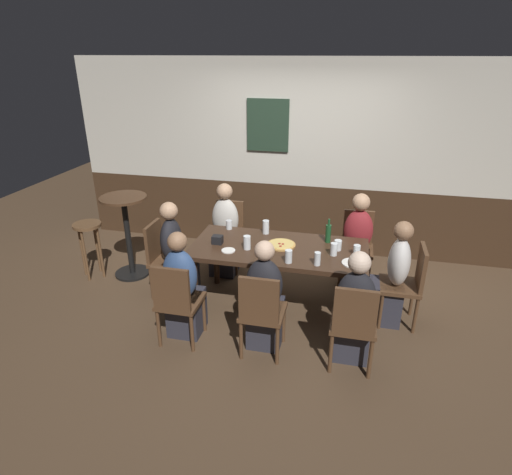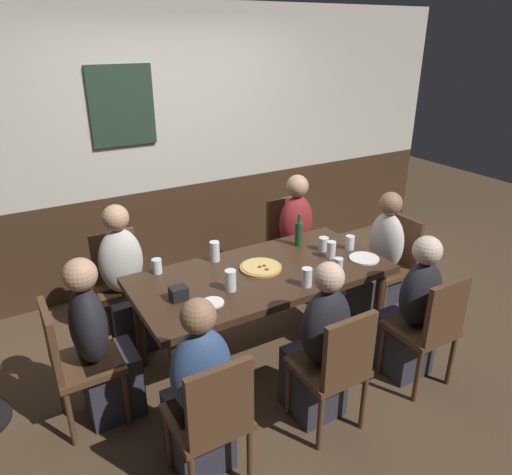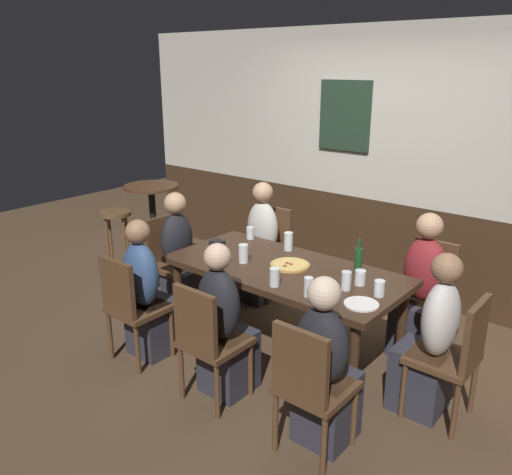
# 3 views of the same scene
# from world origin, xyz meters

# --- Properties ---
(ground_plane) EXTENTS (12.00, 12.00, 0.00)m
(ground_plane) POSITION_xyz_m (0.00, 0.00, 0.00)
(ground_plane) COLOR #4C3826
(wall_back) EXTENTS (6.40, 0.13, 2.60)m
(wall_back) POSITION_xyz_m (-0.00, 1.65, 1.30)
(wall_back) COLOR #3D2819
(wall_back) RESTS_ON ground_plane
(dining_table) EXTENTS (1.86, 0.89, 0.74)m
(dining_table) POSITION_xyz_m (0.00, 0.00, 0.66)
(dining_table) COLOR #382316
(dining_table) RESTS_ON ground_plane
(chair_head_west) EXTENTS (0.40, 0.40, 0.88)m
(chair_head_west) POSITION_xyz_m (-1.35, 0.00, 0.50)
(chair_head_west) COLOR #513521
(chair_head_west) RESTS_ON ground_plane
(chair_left_far) EXTENTS (0.40, 0.40, 0.88)m
(chair_left_far) POSITION_xyz_m (-0.82, 0.86, 0.50)
(chair_left_far) COLOR #513521
(chair_left_far) RESTS_ON ground_plane
(chair_mid_near) EXTENTS (0.40, 0.40, 0.88)m
(chair_mid_near) POSITION_xyz_m (0.00, -0.86, 0.50)
(chair_mid_near) COLOR #513521
(chair_mid_near) RESTS_ON ground_plane
(chair_left_near) EXTENTS (0.40, 0.40, 0.88)m
(chair_left_near) POSITION_xyz_m (-0.82, -0.86, 0.50)
(chair_left_near) COLOR #513521
(chair_left_near) RESTS_ON ground_plane
(chair_right_near) EXTENTS (0.40, 0.40, 0.88)m
(chair_right_near) POSITION_xyz_m (0.82, -0.86, 0.50)
(chair_right_near) COLOR #513521
(chair_right_near) RESTS_ON ground_plane
(chair_head_east) EXTENTS (0.40, 0.40, 0.88)m
(chair_head_east) POSITION_xyz_m (1.35, 0.00, 0.50)
(chair_head_east) COLOR #513521
(chair_head_east) RESTS_ON ground_plane
(chair_right_far) EXTENTS (0.40, 0.40, 0.88)m
(chair_right_far) POSITION_xyz_m (0.82, 0.86, 0.50)
(chair_right_far) COLOR #513521
(chair_right_far) RESTS_ON ground_plane
(person_head_west) EXTENTS (0.37, 0.34, 1.15)m
(person_head_west) POSITION_xyz_m (-1.19, 0.00, 0.49)
(person_head_west) COLOR #2D2D38
(person_head_west) RESTS_ON ground_plane
(person_left_far) EXTENTS (0.34, 0.37, 1.17)m
(person_left_far) POSITION_xyz_m (-0.82, 0.70, 0.50)
(person_left_far) COLOR #2D2D38
(person_left_far) RESTS_ON ground_plane
(person_mid_near) EXTENTS (0.34, 0.37, 1.13)m
(person_mid_near) POSITION_xyz_m (0.00, -0.70, 0.47)
(person_mid_near) COLOR #2D2D38
(person_mid_near) RESTS_ON ground_plane
(person_left_near) EXTENTS (0.34, 0.37, 1.14)m
(person_left_near) POSITION_xyz_m (-0.82, -0.70, 0.48)
(person_left_near) COLOR #2D2D38
(person_left_near) RESTS_ON ground_plane
(person_right_near) EXTENTS (0.34, 0.37, 1.12)m
(person_right_near) POSITION_xyz_m (0.82, -0.70, 0.47)
(person_right_near) COLOR #2D2D38
(person_right_near) RESTS_ON ground_plane
(person_head_east) EXTENTS (0.37, 0.34, 1.14)m
(person_head_east) POSITION_xyz_m (1.19, 0.00, 0.48)
(person_head_east) COLOR #2D2D38
(person_head_east) RESTS_ON ground_plane
(person_right_far) EXTENTS (0.34, 0.37, 1.16)m
(person_right_far) POSITION_xyz_m (0.82, 0.70, 0.49)
(person_right_far) COLOR #2D2D38
(person_right_far) RESTS_ON ground_plane
(pizza) EXTENTS (0.31, 0.31, 0.03)m
(pizza) POSITION_xyz_m (0.02, 0.05, 0.75)
(pizza) COLOR tan
(pizza) RESTS_ON dining_table
(highball_clear) EXTENTS (0.07, 0.07, 0.13)m
(highball_clear) POSITION_xyz_m (0.58, -0.07, 0.80)
(highball_clear) COLOR silver
(highball_clear) RESTS_ON dining_table
(beer_glass_tall) EXTENTS (0.08, 0.08, 0.11)m
(beer_glass_tall) POSITION_xyz_m (0.61, 0.07, 0.79)
(beer_glass_tall) COLOR silver
(beer_glass_tall) RESTS_ON dining_table
(beer_glass_half) EXTENTS (0.07, 0.07, 0.13)m
(beer_glass_half) POSITION_xyz_m (0.16, -0.33, 0.80)
(beer_glass_half) COLOR silver
(beer_glass_half) RESTS_ON dining_table
(pint_glass_amber) EXTENTS (0.06, 0.06, 0.14)m
(pint_glass_amber) POSITION_xyz_m (0.44, -0.32, 0.80)
(pint_glass_amber) COLOR silver
(pint_glass_amber) RESTS_ON dining_table
(pint_glass_pale) EXTENTS (0.08, 0.08, 0.15)m
(pint_glass_pale) POSITION_xyz_m (-0.32, -0.12, 0.81)
(pint_glass_pale) COLOR silver
(pint_glass_pale) RESTS_ON dining_table
(pint_glass_stout) EXTENTS (0.07, 0.07, 0.16)m
(pint_glass_stout) POSITION_xyz_m (-0.21, 0.34, 0.81)
(pint_glass_stout) COLOR silver
(pint_glass_stout) RESTS_ON dining_table
(tumbler_short) EXTENTS (0.07, 0.07, 0.11)m
(tumbler_short) POSITION_xyz_m (0.81, -0.02, 0.79)
(tumbler_short) COLOR silver
(tumbler_short) RESTS_ON dining_table
(tumbler_water) EXTENTS (0.07, 0.07, 0.11)m
(tumbler_water) POSITION_xyz_m (-0.66, 0.37, 0.79)
(tumbler_water) COLOR silver
(tumbler_water) RESTS_ON dining_table
(beer_bottle_green) EXTENTS (0.06, 0.06, 0.27)m
(beer_bottle_green) POSITION_xyz_m (0.50, 0.25, 0.85)
(beer_bottle_green) COLOR #194723
(beer_bottle_green) RESTS_ON dining_table
(plate_white_large) EXTENTS (0.23, 0.23, 0.01)m
(plate_white_large) POSITION_xyz_m (0.78, -0.22, 0.75)
(plate_white_large) COLOR white
(plate_white_large) RESTS_ON dining_table
(plate_white_small) EXTENTS (0.15, 0.15, 0.01)m
(plate_white_small) POSITION_xyz_m (-0.50, -0.21, 0.75)
(plate_white_small) COLOR white
(plate_white_small) RESTS_ON dining_table
(condiment_caddy) EXTENTS (0.11, 0.09, 0.09)m
(condiment_caddy) POSITION_xyz_m (-0.66, -0.06, 0.79)
(condiment_caddy) COLOR black
(condiment_caddy) RESTS_ON dining_table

